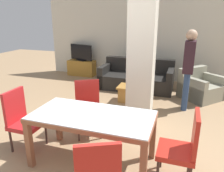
{
  "coord_description": "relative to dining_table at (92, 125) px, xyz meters",
  "views": [
    {
      "loc": [
        1.14,
        -2.52,
        2.07
      ],
      "look_at": [
        0.0,
        0.86,
        0.92
      ],
      "focal_mm": 35.0,
      "sensor_mm": 36.0,
      "label": 1
    }
  ],
  "objects": [
    {
      "name": "dining_chair_head_right",
      "position": [
        1.23,
        0.0,
        -0.08
      ],
      "size": [
        0.46,
        0.46,
        0.98
      ],
      "rotation": [
        0.0,
        0.0,
        1.57
      ],
      "color": "red",
      "rests_on": "ground_plane"
    },
    {
      "name": "armchair",
      "position": [
        1.6,
        3.33,
        -0.33
      ],
      "size": [
        1.24,
        1.24,
        0.77
      ],
      "rotation": [
        0.0,
        0.0,
        3.98
      ],
      "color": "gray",
      "rests_on": "ground_plane"
    },
    {
      "name": "tv_stand",
      "position": [
        -2.35,
        4.43,
        -0.34
      ],
      "size": [
        0.97,
        0.4,
        0.54
      ],
      "color": "#A9752A",
      "rests_on": "ground_plane"
    },
    {
      "name": "ground_plane",
      "position": [
        0.0,
        0.0,
        -0.61
      ],
      "size": [
        18.0,
        18.0,
        0.0
      ],
      "primitive_type": "plane",
      "color": "#9D7D59"
    },
    {
      "name": "dining_table",
      "position": [
        0.0,
        0.0,
        0.0
      ],
      "size": [
        1.71,
        0.86,
        0.77
      ],
      "color": "brown",
      "rests_on": "ground_plane"
    },
    {
      "name": "dining_chair_far_left",
      "position": [
        -0.42,
        0.77,
        -0.08
      ],
      "size": [
        0.62,
        0.62,
        0.98
      ],
      "rotation": [
        0.0,
        0.0,
        -2.64
      ],
      "color": "red",
      "rests_on": "ground_plane"
    },
    {
      "name": "back_wall",
      "position": [
        -0.0,
        4.71,
        0.74
      ],
      "size": [
        7.2,
        0.09,
        2.7
      ],
      "color": "silver",
      "rests_on": "ground_plane"
    },
    {
      "name": "sofa",
      "position": [
        -0.15,
        3.59,
        -0.32
      ],
      "size": [
        2.09,
        0.95,
        0.85
      ],
      "rotation": [
        0.0,
        0.0,
        3.14
      ],
      "color": "black",
      "rests_on": "ground_plane"
    },
    {
      "name": "tv_screen",
      "position": [
        -2.35,
        4.43,
        0.21
      ],
      "size": [
        0.93,
        0.33,
        0.57
      ],
      "rotation": [
        0.0,
        0.0,
        2.84
      ],
      "color": "black",
      "rests_on": "tv_stand"
    },
    {
      "name": "coffee_table",
      "position": [
        -0.04,
        2.52,
        -0.4
      ],
      "size": [
        0.68,
        0.5,
        0.39
      ],
      "color": "#A87333",
      "rests_on": "ground_plane"
    },
    {
      "name": "bottle",
      "position": [
        -0.0,
        2.66,
        -0.1
      ],
      "size": [
        0.07,
        0.07,
        0.29
      ],
      "color": "#4C2D14",
      "rests_on": "coffee_table"
    },
    {
      "name": "dining_chair_head_left",
      "position": [
        -1.21,
        0.0,
        -0.08
      ],
      "size": [
        0.46,
        0.46,
        0.98
      ],
      "rotation": [
        0.0,
        0.0,
        -1.57
      ],
      "color": "red",
      "rests_on": "ground_plane"
    },
    {
      "name": "standing_person",
      "position": [
        1.23,
        2.46,
        0.44
      ],
      "size": [
        0.24,
        0.39,
        1.8
      ],
      "rotation": [
        0.0,
        0.0,
        1.52
      ],
      "color": "navy",
      "rests_on": "ground_plane"
    },
    {
      "name": "divider_pillar",
      "position": [
        0.35,
        1.57,
        0.74
      ],
      "size": [
        0.49,
        0.4,
        2.7
      ],
      "color": "silver",
      "rests_on": "ground_plane"
    }
  ]
}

